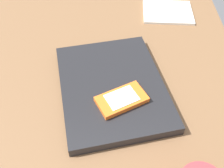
{
  "coord_description": "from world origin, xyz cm",
  "views": [
    {
      "loc": [
        46.5,
        6.69,
        51.1
      ],
      "look_at": [
        5.17,
        5.77,
        5.0
      ],
      "focal_mm": 41.61,
      "sensor_mm": 36.0,
      "label": 1
    }
  ],
  "objects": [
    {
      "name": "desk_surface",
      "position": [
        0.0,
        0.0,
        1.5
      ],
      "size": [
        120.0,
        80.0,
        3.0
      ],
      "primitive_type": "cube",
      "color": "brown",
      "rests_on": "ground"
    },
    {
      "name": "cell_phone_on_laptop",
      "position": [
        10.6,
        8.03,
        6.02
      ],
      "size": [
        10.58,
        12.49,
        1.33
      ],
      "color": "orange",
      "rests_on": "laptop_closed"
    },
    {
      "name": "laptop_closed",
      "position": [
        5.17,
        5.77,
        4.2
      ],
      "size": [
        35.92,
        30.78,
        2.39
      ],
      "primitive_type": "cube",
      "rotation": [
        0.0,
        0.0,
        0.24
      ],
      "color": "black",
      "rests_on": "desk_surface"
    },
    {
      "name": "notepad",
      "position": [
        -28.54,
        23.38,
        3.4
      ],
      "size": [
        13.7,
        16.31,
        0.8
      ],
      "primitive_type": "cube",
      "rotation": [
        0.0,
        0.0,
        -0.03
      ],
      "color": "white",
      "rests_on": "desk_surface"
    }
  ]
}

